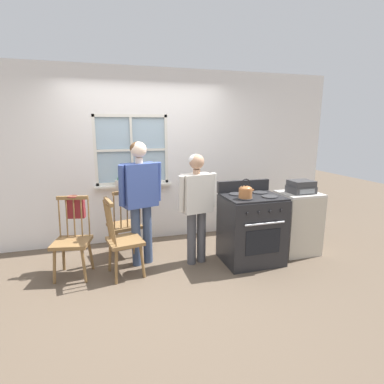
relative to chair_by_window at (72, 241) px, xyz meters
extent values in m
plane|color=brown|center=(1.06, -0.36, -0.45)|extent=(16.00, 16.00, 0.00)
cube|color=white|center=(-0.92, 1.04, 0.90)|extent=(2.43, 0.06, 2.70)
cube|color=white|center=(2.84, 1.04, 0.90)|extent=(2.85, 0.06, 2.70)
cube|color=white|center=(0.86, 1.04, 0.02)|extent=(1.12, 0.06, 0.93)
cube|color=white|center=(0.86, 1.04, 1.90)|extent=(1.12, 0.06, 0.70)
cube|color=silver|center=(0.86, 0.96, 0.47)|extent=(1.18, 0.10, 0.03)
cube|color=#9EB7C6|center=(0.86, 1.05, 1.02)|extent=(1.06, 0.01, 1.01)
cube|color=silver|center=(0.86, 1.02, 1.02)|extent=(0.04, 0.02, 1.07)
cube|color=silver|center=(0.86, 1.02, 1.02)|extent=(1.12, 0.02, 0.04)
cube|color=silver|center=(0.31, 1.02, 1.02)|extent=(0.04, 0.03, 1.07)
cube|color=silver|center=(1.40, 1.02, 1.02)|extent=(0.04, 0.03, 1.07)
cube|color=silver|center=(0.86, 1.02, 1.54)|extent=(1.12, 0.03, 0.04)
cube|color=silver|center=(0.86, 1.02, 0.50)|extent=(1.12, 0.03, 0.04)
cube|color=olive|center=(0.00, -0.02, 0.00)|extent=(0.49, 0.48, 0.04)
cylinder|color=olive|center=(-0.20, -0.14, -0.24)|extent=(0.08, 0.07, 0.42)
cylinder|color=olive|center=(0.13, -0.21, -0.24)|extent=(0.07, 0.08, 0.42)
cylinder|color=olive|center=(-0.14, 0.17, -0.24)|extent=(0.07, 0.08, 0.42)
cylinder|color=olive|center=(0.19, 0.10, -0.24)|extent=(0.08, 0.07, 0.42)
cylinder|color=olive|center=(-0.15, 0.18, 0.25)|extent=(0.03, 0.07, 0.50)
cylinder|color=olive|center=(-0.06, 0.16, 0.25)|extent=(0.03, 0.07, 0.50)
cylinder|color=olive|center=(0.03, 0.14, 0.25)|extent=(0.03, 0.07, 0.50)
cylinder|color=olive|center=(0.12, 0.13, 0.25)|extent=(0.03, 0.07, 0.50)
cylinder|color=olive|center=(0.21, 0.11, 0.25)|extent=(0.03, 0.07, 0.50)
cube|color=olive|center=(0.03, 0.14, 0.52)|extent=(0.38, 0.12, 0.04)
cube|color=olive|center=(0.62, -0.16, 0.00)|extent=(0.47, 0.49, 0.04)
cylinder|color=olive|center=(0.81, -0.29, -0.24)|extent=(0.08, 0.07, 0.42)
cylinder|color=olive|center=(0.75, 0.04, -0.24)|extent=(0.07, 0.08, 0.42)
cylinder|color=olive|center=(0.50, -0.35, -0.24)|extent=(0.07, 0.08, 0.42)
cylinder|color=olive|center=(0.43, -0.02, -0.24)|extent=(0.08, 0.07, 0.42)
cylinder|color=olive|center=(0.49, -0.37, 0.25)|extent=(0.07, 0.03, 0.50)
cylinder|color=olive|center=(0.47, -0.28, 0.25)|extent=(0.07, 0.03, 0.50)
cylinder|color=olive|center=(0.45, -0.19, 0.25)|extent=(0.07, 0.03, 0.50)
cylinder|color=olive|center=(0.44, -0.10, 0.25)|extent=(0.07, 0.03, 0.50)
cylinder|color=olive|center=(0.42, -0.01, 0.25)|extent=(0.07, 0.03, 0.50)
cube|color=olive|center=(0.45, -0.19, 0.52)|extent=(0.11, 0.38, 0.04)
cube|color=olive|center=(0.65, 0.44, 0.00)|extent=(0.50, 0.49, 0.04)
cylinder|color=olive|center=(0.78, 0.64, -0.24)|extent=(0.07, 0.08, 0.42)
cylinder|color=olive|center=(0.45, 0.56, -0.24)|extent=(0.08, 0.07, 0.42)
cylinder|color=olive|center=(0.86, 0.32, -0.24)|extent=(0.08, 0.07, 0.42)
cylinder|color=olive|center=(0.53, 0.25, -0.24)|extent=(0.07, 0.08, 0.42)
cylinder|color=olive|center=(0.87, 0.32, 0.25)|extent=(0.03, 0.07, 0.50)
cylinder|color=olive|center=(0.78, 0.30, 0.25)|extent=(0.03, 0.07, 0.50)
cylinder|color=olive|center=(0.69, 0.27, 0.25)|extent=(0.03, 0.07, 0.50)
cylinder|color=olive|center=(0.61, 0.25, 0.25)|extent=(0.03, 0.07, 0.50)
cylinder|color=olive|center=(0.52, 0.23, 0.25)|extent=(0.03, 0.07, 0.50)
cube|color=olive|center=(0.69, 0.27, 0.52)|extent=(0.38, 0.13, 0.04)
cylinder|color=#384766|center=(0.78, 0.07, -0.04)|extent=(0.12, 0.12, 0.80)
cylinder|color=#384766|center=(0.94, 0.12, -0.04)|extent=(0.12, 0.12, 0.80)
cube|color=#384C8E|center=(0.86, 0.10, 0.64)|extent=(0.47, 0.33, 0.56)
cylinder|color=#384C8E|center=(0.62, 0.00, 0.66)|extent=(0.11, 0.13, 0.52)
cylinder|color=#384C8E|center=(1.11, 0.15, 0.66)|extent=(0.11, 0.13, 0.52)
cylinder|color=beige|center=(0.86, 0.10, 0.96)|extent=(0.10, 0.10, 0.07)
sphere|color=beige|center=(0.86, 0.10, 1.09)|extent=(0.20, 0.20, 0.20)
ellipsoid|color=brown|center=(0.85, 0.11, 1.11)|extent=(0.21, 0.21, 0.17)
cylinder|color=#4C4C51|center=(1.50, -0.09, -0.09)|extent=(0.12, 0.12, 0.72)
cylinder|color=#4C4C51|center=(1.64, -0.06, -0.09)|extent=(0.12, 0.12, 0.72)
cube|color=beige|center=(1.57, -0.08, 0.53)|extent=(0.43, 0.29, 0.51)
cylinder|color=beige|center=(1.34, -0.15, 0.55)|extent=(0.10, 0.12, 0.47)
cylinder|color=beige|center=(1.80, -0.05, 0.55)|extent=(0.10, 0.12, 0.47)
cylinder|color=tan|center=(1.57, -0.08, 0.81)|extent=(0.10, 0.10, 0.06)
sphere|color=tan|center=(1.57, -0.08, 0.94)|extent=(0.19, 0.19, 0.19)
ellipsoid|color=silver|center=(1.57, -0.06, 0.95)|extent=(0.20, 0.20, 0.16)
cube|color=#232326|center=(2.30, -0.24, 0.00)|extent=(0.77, 0.64, 0.90)
cube|color=black|center=(2.30, -0.24, 0.47)|extent=(0.76, 0.61, 0.02)
cylinder|color=#2D2D30|center=(2.13, -0.37, 0.48)|extent=(0.20, 0.20, 0.02)
cylinder|color=#2D2D30|center=(2.48, -0.37, 0.48)|extent=(0.20, 0.20, 0.02)
cylinder|color=#2D2D30|center=(2.13, -0.11, 0.48)|extent=(0.20, 0.20, 0.02)
cylinder|color=#2D2D30|center=(2.48, -0.11, 0.48)|extent=(0.20, 0.20, 0.02)
cube|color=#232326|center=(2.30, 0.05, 0.56)|extent=(0.77, 0.06, 0.16)
cube|color=black|center=(2.30, -0.56, -0.05)|extent=(0.48, 0.01, 0.32)
cylinder|color=silver|center=(2.30, -0.58, 0.20)|extent=(0.54, 0.02, 0.02)
cylinder|color=#232326|center=(2.07, -0.57, 0.35)|extent=(0.04, 0.02, 0.04)
cylinder|color=#232326|center=(2.22, -0.57, 0.35)|extent=(0.04, 0.02, 0.04)
cylinder|color=#232326|center=(2.38, -0.57, 0.35)|extent=(0.04, 0.02, 0.04)
cylinder|color=#232326|center=(2.53, -0.57, 0.35)|extent=(0.04, 0.02, 0.04)
cylinder|color=#A86638|center=(2.13, -0.37, 0.55)|extent=(0.17, 0.17, 0.12)
ellipsoid|color=#A86638|center=(2.13, -0.37, 0.61)|extent=(0.16, 0.16, 0.07)
sphere|color=black|center=(2.13, -0.37, 0.66)|extent=(0.03, 0.03, 0.03)
cylinder|color=#A86638|center=(2.21, -0.37, 0.57)|extent=(0.08, 0.03, 0.07)
torus|color=black|center=(2.13, -0.37, 0.68)|extent=(0.12, 0.01, 0.12)
cylinder|color=beige|center=(0.65, 0.95, 0.52)|extent=(0.16, 0.16, 0.08)
cylinder|color=#33261C|center=(0.65, 0.95, 0.56)|extent=(0.14, 0.14, 0.01)
cone|color=#388447|center=(0.67, 0.96, 0.65)|extent=(0.06, 0.05, 0.18)
cone|color=#388447|center=(0.63, 0.96, 0.62)|extent=(0.05, 0.05, 0.11)
cone|color=#388447|center=(0.65, 0.92, 0.63)|extent=(0.04, 0.07, 0.13)
cube|color=maroon|center=(0.05, 0.23, 0.36)|extent=(0.23, 0.13, 0.26)
torus|color=maroon|center=(0.03, 0.15, 0.53)|extent=(0.15, 0.15, 0.01)
cube|color=beige|center=(3.09, -0.15, -0.01)|extent=(0.55, 0.50, 0.87)
cube|color=beige|center=(3.09, -0.15, 0.44)|extent=(0.55, 0.50, 0.03)
cube|color=#38383A|center=(3.09, -0.17, 0.50)|extent=(0.34, 0.28, 0.10)
cube|color=#38383A|center=(3.09, -0.17, 0.59)|extent=(0.32, 0.27, 0.08)
cube|color=gray|center=(3.09, -0.31, 0.50)|extent=(0.24, 0.01, 0.06)
camera|label=1|loc=(0.44, -3.72, 1.38)|focal=28.00mm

